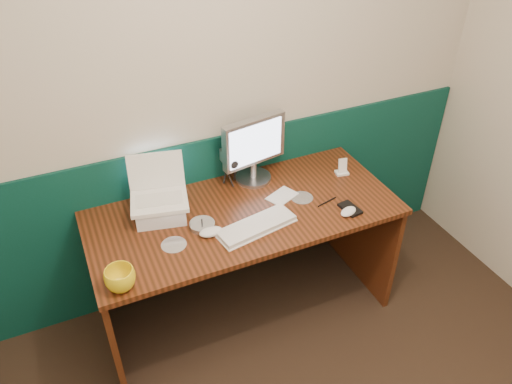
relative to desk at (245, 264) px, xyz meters
name	(u,v)px	position (x,y,z in m)	size (l,w,h in m)	color
back_wall	(187,98)	(-0.15, 0.37, 0.88)	(3.50, 0.04, 2.50)	beige
wainscot	(198,216)	(-0.15, 0.36, 0.12)	(3.48, 0.02, 1.00)	#08372A
desk	(245,264)	(0.00, 0.00, 0.00)	(1.60, 0.70, 0.75)	black
laptop_riser	(161,210)	(-0.40, 0.13, 0.42)	(0.24, 0.20, 0.08)	silver
laptop	(157,184)	(-0.40, 0.13, 0.58)	(0.28, 0.21, 0.23)	white
monitor	(253,151)	(0.16, 0.25, 0.56)	(0.37, 0.11, 0.37)	#ABABB0
keyboard	(256,226)	(0.00, -0.15, 0.39)	(0.40, 0.13, 0.02)	silver
mouse_right	(348,212)	(0.48, -0.24, 0.39)	(0.10, 0.06, 0.03)	silver
mouse_left	(211,232)	(-0.22, -0.11, 0.39)	(0.12, 0.07, 0.04)	silver
mug	(120,279)	(-0.69, -0.28, 0.43)	(0.13, 0.13, 0.10)	yellow
camcorder	(230,170)	(0.03, 0.26, 0.46)	(0.08, 0.11, 0.18)	#A8A8AD
cd_spindle	(202,225)	(-0.24, -0.04, 0.39)	(0.13, 0.13, 0.03)	silver
cd_loose_a	(174,245)	(-0.41, -0.10, 0.38)	(0.12, 0.12, 0.00)	silver
cd_loose_b	(302,198)	(0.33, -0.02, 0.38)	(0.12, 0.12, 0.00)	#AEB2BE
pen	(327,202)	(0.43, -0.11, 0.38)	(0.01, 0.01, 0.13)	black
papers	(282,196)	(0.23, 0.03, 0.38)	(0.16, 0.11, 0.00)	white
dock	(342,173)	(0.64, 0.09, 0.38)	(0.07, 0.05, 0.01)	white
music_player	(343,165)	(0.64, 0.09, 0.43)	(0.05, 0.01, 0.08)	white
pda	(350,209)	(0.50, -0.21, 0.38)	(0.07, 0.12, 0.01)	black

